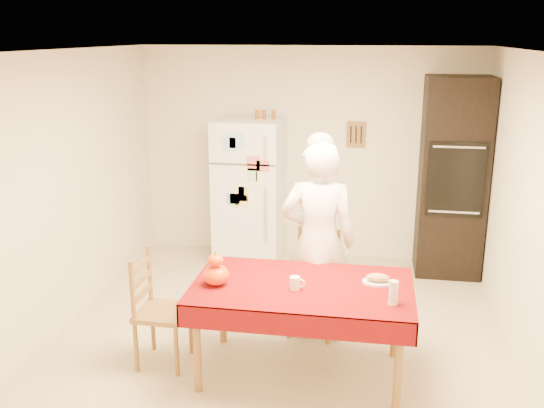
% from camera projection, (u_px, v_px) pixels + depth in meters
% --- Properties ---
extents(floor, '(4.50, 4.50, 0.00)m').
position_uv_depth(floor, '(278.00, 340.00, 5.40)').
color(floor, tan).
rests_on(floor, ground).
extents(room_shell, '(4.02, 4.52, 2.51)m').
position_uv_depth(room_shell, '(279.00, 161.00, 4.96)').
color(room_shell, beige).
rests_on(room_shell, ground).
extents(refrigerator, '(0.75, 0.74, 1.70)m').
position_uv_depth(refrigerator, '(249.00, 192.00, 7.05)').
color(refrigerator, white).
rests_on(refrigerator, floor).
extents(oven_cabinet, '(0.70, 0.62, 2.20)m').
position_uv_depth(oven_cabinet, '(452.00, 178.00, 6.66)').
color(oven_cabinet, black).
rests_on(oven_cabinet, floor).
extents(dining_table, '(1.70, 1.00, 0.76)m').
position_uv_depth(dining_table, '(302.00, 293.00, 4.69)').
color(dining_table, brown).
rests_on(dining_table, floor).
extents(chair_far, '(0.47, 0.46, 0.95)m').
position_uv_depth(chair_far, '(315.00, 278.00, 5.46)').
color(chair_far, brown).
rests_on(chair_far, floor).
extents(chair_left, '(0.41, 0.43, 0.95)m').
position_uv_depth(chair_left, '(155.00, 305.00, 4.91)').
color(chair_left, brown).
rests_on(chair_left, floor).
extents(seated_woman, '(0.67, 0.45, 1.79)m').
position_uv_depth(seated_woman, '(318.00, 242.00, 5.23)').
color(seated_woman, white).
rests_on(seated_woman, floor).
extents(coffee_mug, '(0.08, 0.08, 0.10)m').
position_uv_depth(coffee_mug, '(295.00, 283.00, 4.58)').
color(coffee_mug, white).
rests_on(coffee_mug, dining_table).
extents(pumpkin_lower, '(0.21, 0.21, 0.15)m').
position_uv_depth(pumpkin_lower, '(216.00, 275.00, 4.66)').
color(pumpkin_lower, '#DA5A05').
rests_on(pumpkin_lower, dining_table).
extents(pumpkin_upper, '(0.12, 0.12, 0.09)m').
position_uv_depth(pumpkin_upper, '(216.00, 260.00, 4.63)').
color(pumpkin_upper, red).
rests_on(pumpkin_upper, pumpkin_lower).
extents(wine_glass, '(0.07, 0.07, 0.18)m').
position_uv_depth(wine_glass, '(394.00, 292.00, 4.32)').
color(wine_glass, silver).
rests_on(wine_glass, dining_table).
extents(bread_plate, '(0.24, 0.24, 0.02)m').
position_uv_depth(bread_plate, '(377.00, 282.00, 4.70)').
color(bread_plate, silver).
rests_on(bread_plate, dining_table).
extents(bread_loaf, '(0.18, 0.10, 0.06)m').
position_uv_depth(bread_loaf, '(378.00, 277.00, 4.69)').
color(bread_loaf, tan).
rests_on(bread_loaf, bread_plate).
extents(spice_jar_left, '(0.05, 0.05, 0.10)m').
position_uv_depth(spice_jar_left, '(257.00, 114.00, 6.84)').
color(spice_jar_left, '#924A1A').
rests_on(spice_jar_left, refrigerator).
extents(spice_jar_mid, '(0.05, 0.05, 0.10)m').
position_uv_depth(spice_jar_mid, '(264.00, 114.00, 6.83)').
color(spice_jar_mid, brown).
rests_on(spice_jar_mid, refrigerator).
extents(spice_jar_right, '(0.05, 0.05, 0.10)m').
position_uv_depth(spice_jar_right, '(274.00, 115.00, 6.81)').
color(spice_jar_right, brown).
rests_on(spice_jar_right, refrigerator).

